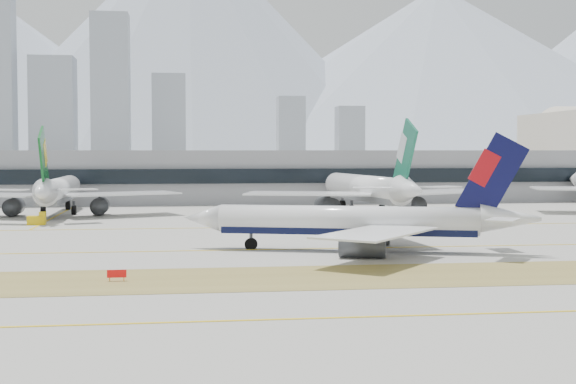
{
  "coord_description": "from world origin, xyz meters",
  "views": [
    {
      "loc": [
        -16.85,
        -124.96,
        15.06
      ],
      "look_at": [
        2.32,
        18.0,
        7.5
      ],
      "focal_mm": 50.0,
      "sensor_mm": 36.0,
      "label": 1
    }
  ],
  "objects": [
    {
      "name": "mountain_ridge",
      "position": [
        33.0,
        1404.14,
        181.85
      ],
      "size": [
        2830.0,
        1120.0,
        470.0
      ],
      "color": "#9EA8B7",
      "rests_on": "ground"
    },
    {
      "name": "hold_sign_left",
      "position": [
        -24.21,
        -32.0,
        0.88
      ],
      "size": [
        2.2,
        0.15,
        1.35
      ],
      "color": "red",
      "rests_on": "ground"
    },
    {
      "name": "apron_markings",
      "position": [
        0.0,
        -53.95,
        0.02
      ],
      "size": [
        360.0,
        122.22,
        0.06
      ],
      "color": "olive",
      "rests_on": "ground"
    },
    {
      "name": "terminal",
      "position": [
        0.0,
        114.84,
        7.5
      ],
      "size": [
        280.0,
        43.1,
        15.0
      ],
      "color": "gray",
      "rests_on": "ground"
    },
    {
      "name": "taxiing_airliner",
      "position": [
        9.6,
        -8.77,
        4.31
      ],
      "size": [
        52.0,
        44.25,
        17.88
      ],
      "rotation": [
        0.0,
        0.0,
        2.84
      ],
      "color": "white",
      "rests_on": "ground"
    },
    {
      "name": "widebody_eva",
      "position": [
        -45.11,
        65.39,
        5.41
      ],
      "size": [
        57.07,
        55.63,
        20.34
      ],
      "rotation": [
        0.0,
        0.0,
        1.58
      ],
      "color": "white",
      "rests_on": "ground"
    },
    {
      "name": "ground",
      "position": [
        0.0,
        0.0,
        0.0
      ],
      "size": [
        3000.0,
        3000.0,
        0.0
      ],
      "primitive_type": "plane",
      "color": "#A2A098",
      "rests_on": "ground"
    },
    {
      "name": "gse_b",
      "position": [
        -45.58,
        41.21,
        1.05
      ],
      "size": [
        3.55,
        2.0,
        2.6
      ],
      "color": "#E4BB0C",
      "rests_on": "ground"
    },
    {
      "name": "city_skyline",
      "position": [
        -106.76,
        453.42,
        49.8
      ],
      "size": [
        342.0,
        49.8,
        140.0
      ],
      "color": "#939BA8",
      "rests_on": "ground"
    },
    {
      "name": "gse_c",
      "position": [
        44.36,
        48.52,
        1.05
      ],
      "size": [
        3.55,
        2.0,
        2.6
      ],
      "color": "#E4BB0C",
      "rests_on": "ground"
    },
    {
      "name": "widebody_cathay",
      "position": [
        26.12,
        55.56,
        5.81
      ],
      "size": [
        60.87,
        59.98,
        21.85
      ],
      "rotation": [
        0.0,
        0.0,
        1.69
      ],
      "color": "white",
      "rests_on": "ground"
    }
  ]
}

